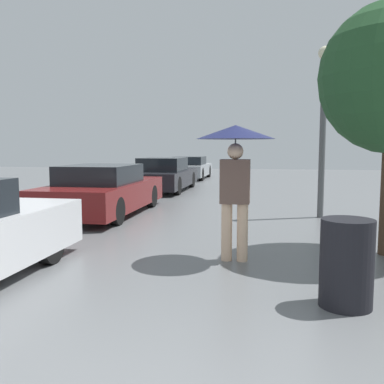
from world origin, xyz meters
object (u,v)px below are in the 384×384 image
street_lamp (323,115)px  trash_bin (347,263)px  parked_car_farthest (190,168)px  parked_car_second (103,191)px  parked_car_third (164,175)px  pedestrian (235,153)px

street_lamp → trash_bin: (-0.42, -5.71, -1.90)m
street_lamp → trash_bin: street_lamp is taller
parked_car_farthest → street_lamp: 12.52m
parked_car_second → parked_car_farthest: parked_car_second is taller
parked_car_third → street_lamp: size_ratio=1.16×
trash_bin → pedestrian: bearing=128.5°
street_lamp → parked_car_farthest: bearing=114.3°
parked_car_farthest → parked_car_third: bearing=-89.0°
parked_car_third → trash_bin: size_ratio=4.96×
parked_car_second → trash_bin: size_ratio=4.87×
street_lamp → trash_bin: 6.03m
parked_car_third → street_lamp: bearing=-46.6°
pedestrian → street_lamp: size_ratio=0.50×
parked_car_second → parked_car_third: bearing=88.8°
pedestrian → trash_bin: size_ratio=2.13×
pedestrian → street_lamp: street_lamp is taller
pedestrian → parked_car_third: bearing=109.4°
street_lamp → parked_car_third: bearing=133.4°
parked_car_second → parked_car_third: parked_car_third is taller
parked_car_second → parked_car_farthest: 11.72m
trash_bin → street_lamp: bearing=85.8°
parked_car_third → pedestrian: bearing=-70.6°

